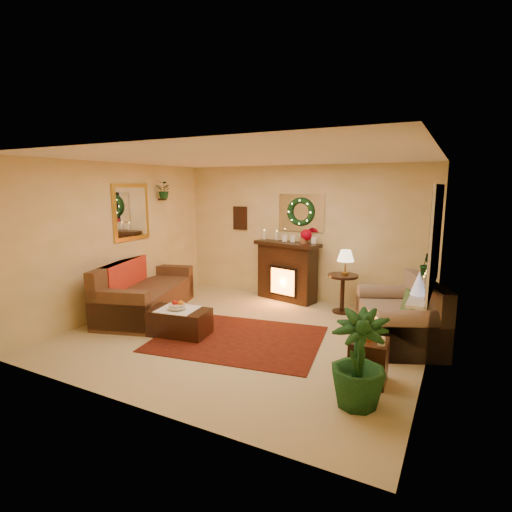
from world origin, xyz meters
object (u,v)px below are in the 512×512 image
at_px(fireplace, 287,272).
at_px(end_table_square, 368,359).
at_px(loveseat, 398,313).
at_px(coffee_table, 178,321).
at_px(side_table_round, 342,294).
at_px(sofa, 147,289).

bearing_deg(fireplace, end_table_square, -39.03).
height_order(loveseat, coffee_table, loveseat).
xyz_separation_m(side_table_round, end_table_square, (0.96, -2.37, -0.05)).
relative_size(sofa, end_table_square, 4.35).
bearing_deg(side_table_round, loveseat, -41.11).
bearing_deg(loveseat, side_table_round, 115.08).
xyz_separation_m(sofa, fireplace, (1.84, 1.91, 0.12)).
bearing_deg(coffee_table, fireplace, 65.44).
bearing_deg(fireplace, coffee_table, -93.65).
height_order(sofa, coffee_table, sofa).
distance_m(loveseat, coffee_table, 3.23).
height_order(side_table_round, coffee_table, side_table_round).
bearing_deg(sofa, end_table_square, -28.43).
bearing_deg(loveseat, sofa, 165.58).
xyz_separation_m(end_table_square, coffee_table, (-2.85, 0.18, -0.06)).
height_order(fireplace, loveseat, fireplace).
bearing_deg(sofa, coffee_table, -44.63).
distance_m(sofa, side_table_round, 3.43).
bearing_deg(coffee_table, end_table_square, -12.34).
relative_size(fireplace, coffee_table, 1.27).
bearing_deg(side_table_round, end_table_square, -68.02).
relative_size(sofa, side_table_round, 3.18).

